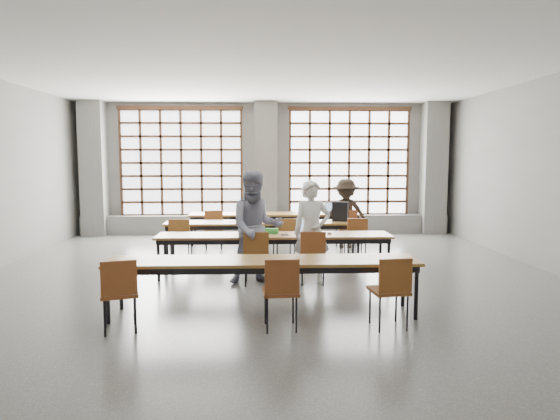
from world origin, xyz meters
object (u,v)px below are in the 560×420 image
(red_pouch, at_px, (119,289))
(student_male, at_px, (312,232))
(chair_mid_right, at_px, (356,235))
(green_box, at_px, (271,231))
(chair_front_right, at_px, (312,252))
(student_female, at_px, (256,228))
(chair_back_right, at_px, (347,225))
(plastic_bag, at_px, (313,207))
(chair_near_right, at_px, (391,285))
(mouse, at_px, (329,233))
(phone, at_px, (285,235))
(chair_near_mid, at_px, (281,286))
(chair_near_left, at_px, (119,288))
(laptop_front, at_px, (306,230))
(desk_row_a, at_px, (275,216))
(chair_back_mid, at_px, (310,225))
(chair_mid_left, at_px, (180,236))
(backpack, at_px, (340,211))
(chair_mid_centre, at_px, (285,236))
(chair_back_left, at_px, (214,225))
(desk_row_d, at_px, (263,264))
(laptop_back, at_px, (332,210))
(desk_row_b, at_px, (263,225))
(chair_front_left, at_px, (256,252))
(student_back, at_px, (346,213))
(desk_row_c, at_px, (274,238))

(red_pouch, bearing_deg, student_male, 41.01)
(chair_mid_right, height_order, red_pouch, chair_mid_right)
(green_box, xyz_separation_m, red_pouch, (-1.84, -2.75, -0.28))
(chair_front_right, relative_size, student_female, 0.48)
(chair_mid_right, bearing_deg, student_female, -140.71)
(chair_back_right, relative_size, plastic_bag, 3.08)
(chair_near_right, bearing_deg, mouse, 97.71)
(chair_back_right, height_order, phone, chair_back_right)
(chair_near_mid, height_order, chair_near_right, same)
(red_pouch, bearing_deg, student_female, 53.71)
(chair_near_left, relative_size, laptop_front, 2.19)
(desk_row_a, bearing_deg, laptop_front, -81.77)
(chair_back_right, bearing_deg, chair_near_right, -94.21)
(chair_near_left, bearing_deg, chair_back_right, 56.23)
(chair_back_mid, xyz_separation_m, chair_mid_left, (-2.66, -1.54, 0.00))
(chair_near_right, xyz_separation_m, backpack, (0.10, 4.50, 0.39))
(student_male, xyz_separation_m, backpack, (0.82, 2.25, 0.09))
(chair_mid_centre, relative_size, chair_near_right, 1.00)
(chair_back_left, xyz_separation_m, backpack, (2.71, -0.86, 0.39))
(desk_row_d, xyz_separation_m, mouse, (1.14, 2.10, 0.08))
(chair_mid_left, distance_m, laptop_back, 3.97)
(desk_row_d, xyz_separation_m, chair_near_mid, (0.20, -0.63, -0.13))
(chair_mid_left, bearing_deg, desk_row_a, 49.02)
(student_female, bearing_deg, chair_back_mid, 59.82)
(desk_row_b, xyz_separation_m, chair_back_right, (1.89, 0.91, -0.13))
(backpack, bearing_deg, chair_front_left, -107.78)
(desk_row_b, distance_m, chair_mid_right, 1.91)
(desk_row_a, distance_m, desk_row_b, 1.56)
(plastic_bag, bearing_deg, chair_near_right, -87.03)
(chair_front_left, relative_size, plastic_bag, 3.08)
(chair_mid_left, bearing_deg, green_box, -29.93)
(backpack, bearing_deg, chair_front_right, -90.98)
(chair_front_right, relative_size, plastic_bag, 3.08)
(mouse, bearing_deg, student_male, -126.10)
(chair_mid_centre, distance_m, green_box, 1.06)
(chair_near_right, relative_size, laptop_front, 2.19)
(chair_front_left, distance_m, mouse, 1.41)
(desk_row_b, distance_m, student_female, 2.22)
(chair_mid_left, xyz_separation_m, backpack, (3.20, 0.68, 0.39))
(green_box, bearing_deg, mouse, -5.71)
(student_male, bearing_deg, chair_near_right, -78.36)
(chair_mid_centre, distance_m, chair_near_right, 3.97)
(chair_mid_left, distance_m, chair_mid_right, 3.40)
(student_male, bearing_deg, chair_front_right, -96.66)
(chair_mid_centre, bearing_deg, student_back, 48.62)
(desk_row_d, distance_m, chair_back_mid, 4.86)
(desk_row_c, relative_size, student_female, 2.19)
(chair_back_left, bearing_deg, laptop_back, 14.97)
(chair_front_right, bearing_deg, chair_mid_centre, 101.98)
(chair_front_right, distance_m, backpack, 2.55)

